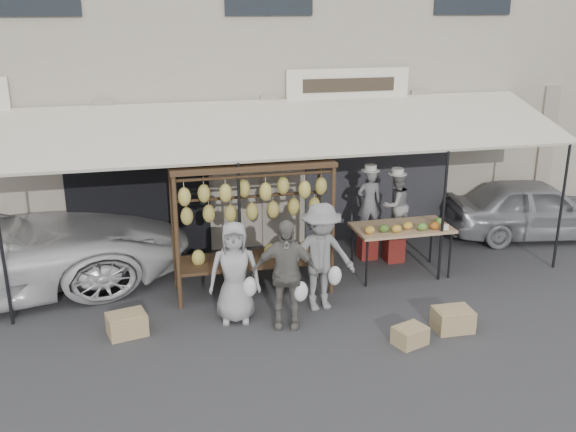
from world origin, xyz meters
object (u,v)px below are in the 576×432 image
object	(u,v)px
crate_near_a	(410,336)
crate_far	(127,324)
customer_right	(321,257)
crate_near_b	(453,319)
customer_left	(235,272)
sedan	(535,208)
banana_rack	(252,202)
vendor_right	(396,205)
vendor_left	(369,203)
produce_table	(403,229)
customer_mid	(285,274)

from	to	relation	value
crate_near_a	crate_far	size ratio (longest dim) A/B	0.82
crate_near_a	customer_right	bearing A→B (deg)	122.95
crate_near_b	customer_left	bearing A→B (deg)	160.74
crate_near_b	sedan	xyz separation A→B (m)	(3.51, 3.29, 0.45)
customer_left	banana_rack	bearing A→B (deg)	73.20
vendor_right	customer_left	world-z (taller)	vendor_right
customer_left	crate_near_a	xyz separation A→B (m)	(2.28, -1.32, -0.66)
crate_far	customer_right	bearing A→B (deg)	3.23
banana_rack	crate_near_a	size ratio (longest dim) A/B	5.86
vendor_right	vendor_left	bearing A→B (deg)	-47.50
crate_near_b	vendor_left	bearing A→B (deg)	94.44
vendor_right	customer_left	bearing A→B (deg)	9.69
crate_near_b	produce_table	bearing A→B (deg)	88.25
sedan	produce_table	bearing A→B (deg)	119.15
crate_near_a	produce_table	bearing A→B (deg)	69.80
vendor_left	customer_right	size ratio (longest dim) A/B	0.74
customer_left	customer_mid	size ratio (longest dim) A/B	0.95
banana_rack	crate_near_b	bearing A→B (deg)	-37.66
customer_right	crate_near_a	distance (m)	1.83
crate_far	customer_left	bearing A→B (deg)	2.83
vendor_left	vendor_right	distance (m)	0.49
customer_mid	sedan	size ratio (longest dim) A/B	0.46
produce_table	sedan	bearing A→B (deg)	19.43
vendor_right	customer_mid	bearing A→B (deg)	20.73
customer_right	sedan	size ratio (longest dim) A/B	0.48
produce_table	crate_near_b	world-z (taller)	produce_table
banana_rack	customer_right	xyz separation A→B (m)	(0.91, -0.85, -0.70)
customer_left	sedan	world-z (taller)	customer_left
produce_table	customer_left	size ratio (longest dim) A/B	1.08
produce_table	vendor_left	world-z (taller)	vendor_left
crate_near_a	crate_near_b	xyz separation A→B (m)	(0.79, 0.25, 0.03)
produce_table	vendor_right	world-z (taller)	vendor_right
customer_left	vendor_left	bearing A→B (deg)	43.27
banana_rack	vendor_right	distance (m)	2.94
vendor_right	customer_mid	world-z (taller)	vendor_right
banana_rack	customer_mid	world-z (taller)	banana_rack
customer_right	banana_rack	bearing A→B (deg)	131.89
crate_near_b	crate_far	world-z (taller)	crate_near_b
vendor_right	crate_far	world-z (taller)	vendor_right
produce_table	crate_near_b	size ratio (longest dim) A/B	3.10
customer_mid	customer_right	xyz separation A→B (m)	(0.67, 0.43, 0.03)
crate_near_b	crate_far	bearing A→B (deg)	168.03
customer_mid	sedan	world-z (taller)	customer_mid
produce_table	sedan	xyz separation A→B (m)	(3.45, 1.22, -0.26)
banana_rack	crate_near_a	xyz separation A→B (m)	(1.82, -2.26, -1.43)
banana_rack	produce_table	bearing A→B (deg)	1.22
crate_near_a	vendor_right	bearing A→B (deg)	71.76
banana_rack	customer_mid	xyz separation A→B (m)	(0.24, -1.29, -0.73)
sedan	crate_far	bearing A→B (deg)	115.35
sedan	banana_rack	bearing A→B (deg)	111.47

